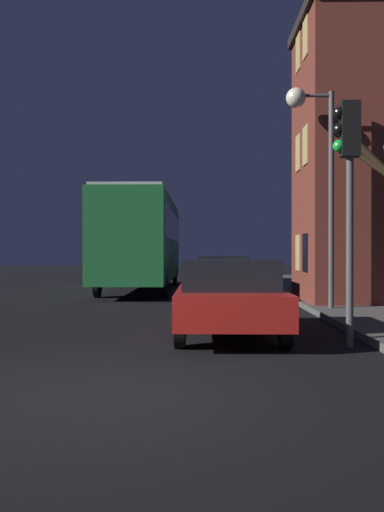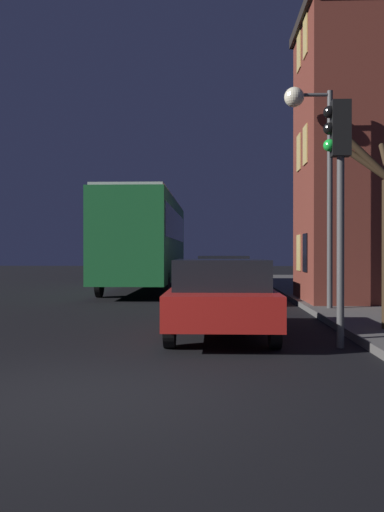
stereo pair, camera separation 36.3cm
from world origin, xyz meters
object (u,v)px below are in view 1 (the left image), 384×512
Objects in this scene: car_near_lane at (228,295)px; car_far_lane at (219,269)px; streetlamp at (312,143)px; bus at (142,236)px; car_mid_lane at (222,277)px; traffic_light at (348,170)px.

car_near_lane is 1.10× the size of car_far_lane.
bus is (-5.23, 8.70, -2.11)m from streetlamp.
bus is 5.91m from car_far_lane.
car_mid_lane is at bearing 88.80° from car_near_lane.
car_mid_lane is (3.08, -5.18, -1.47)m from bus.
car_mid_lane is (-2.15, 3.51, -3.57)m from streetlamp.
car_mid_lane is (-1.73, 8.73, -2.11)m from traffic_light.
car_mid_lane reaches higher than car_near_lane.
streetlamp reaches higher than bus.
bus reaches higher than car_mid_lane.
traffic_light reaches higher than car_mid_lane.
streetlamp reaches higher than car_near_lane.
traffic_light is at bearing -78.80° from car_mid_lane.
streetlamp reaches higher than car_far_lane.
traffic_light is 0.35× the size of bus.
car_mid_lane is at bearing 121.45° from streetlamp.
car_mid_lane is 1.07× the size of car_far_lane.
traffic_light is 14.73m from bus.
traffic_light reaches higher than car_far_lane.
bus is 2.65× the size of car_mid_lane.
streetlamp is 0.49× the size of bus.
streetlamp is 13.99m from car_far_lane.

